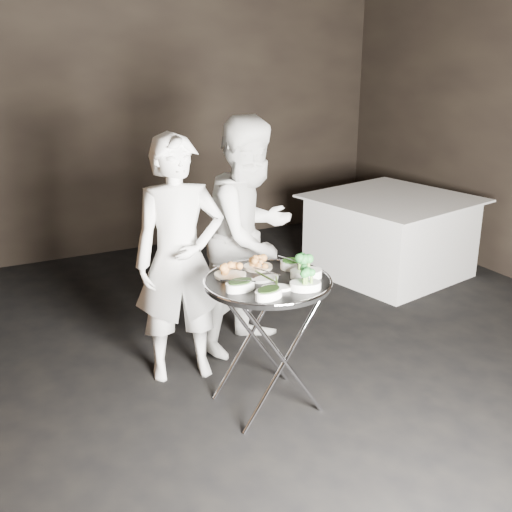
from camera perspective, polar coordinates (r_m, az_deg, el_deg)
name	(u,v)px	position (r m, az deg, el deg)	size (l,w,h in m)	color
floor	(291,402)	(4.26, 3.14, -12.80)	(6.00, 7.00, 0.05)	black
wall_back	(121,110)	(6.93, -11.91, 12.61)	(6.00, 0.05, 3.00)	black
tray_stand	(267,338)	(3.95, 1.01, -7.32)	(0.56, 0.48, 0.83)	silver
serving_tray	(268,282)	(3.80, 1.04, -2.32)	(0.77, 0.77, 0.04)	black
potato_plate_a	(230,271)	(3.86, -2.31, -1.37)	(0.19, 0.19, 0.07)	beige
potato_plate_b	(258,264)	(3.99, 0.18, -0.70)	(0.18, 0.18, 0.06)	beige
greens_bowl	(291,263)	(3.99, 3.10, -0.64)	(0.13, 0.13, 0.08)	white
asparagus_plate_a	(266,278)	(3.79, 0.88, -1.97)	(0.18, 0.11, 0.03)	white
asparagus_plate_b	(277,287)	(3.66, 1.87, -2.74)	(0.20, 0.17, 0.04)	white
spinach_bowl_a	(240,284)	(3.65, -1.42, -2.51)	(0.20, 0.14, 0.08)	white
spinach_bowl_b	(269,292)	(3.54, 1.13, -3.22)	(0.20, 0.16, 0.07)	white
broccoli_bowl_a	(306,272)	(3.84, 4.48, -1.40)	(0.22, 0.18, 0.08)	white
broccoli_bowl_b	(305,284)	(3.67, 4.42, -2.47)	(0.21, 0.18, 0.08)	white
serving_utensils	(265,268)	(3.84, 0.78, -1.07)	(0.59, 0.45, 0.01)	silver
waiter_left	(179,260)	(4.22, -6.82, -0.36)	(0.60, 0.40, 1.65)	white
waiter_right	(251,236)	(4.61, -0.41, 1.83)	(0.83, 0.65, 1.71)	white
dining_table	(390,236)	(6.35, 11.84, 1.78)	(1.35, 1.35, 0.77)	white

